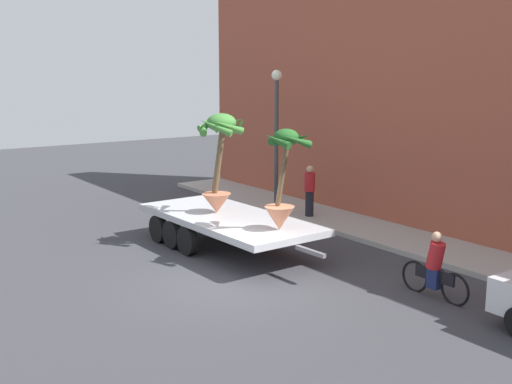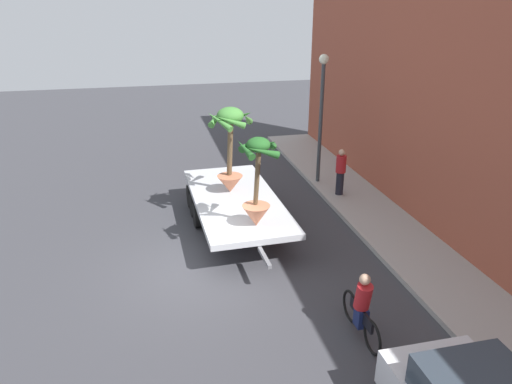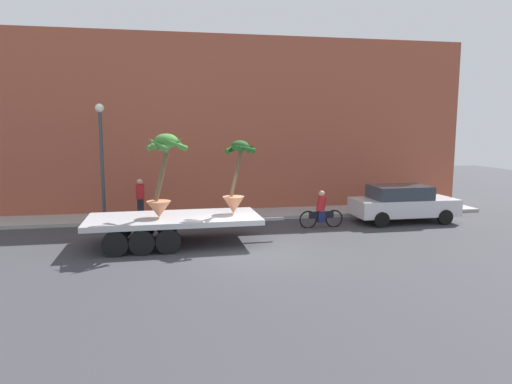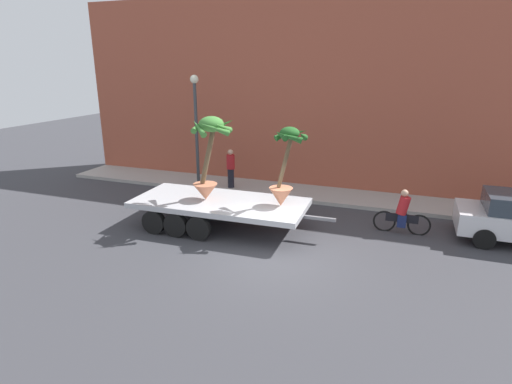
% 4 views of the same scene
% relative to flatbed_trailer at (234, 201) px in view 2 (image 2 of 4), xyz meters
% --- Properties ---
extents(ground_plane, '(60.00, 60.00, 0.00)m').
position_rel_flatbed_trailer_xyz_m(ground_plane, '(2.70, -1.47, -0.77)').
color(ground_plane, '#38383D').
extents(sidewalk, '(24.00, 2.20, 0.15)m').
position_rel_flatbed_trailer_xyz_m(sidewalk, '(2.70, 4.63, -0.70)').
color(sidewalk, '#A39E99').
rests_on(sidewalk, ground).
extents(building_facade, '(24.00, 1.20, 8.28)m').
position_rel_flatbed_trailer_xyz_m(building_facade, '(2.70, 6.33, 3.37)').
color(building_facade, '#9E4C38').
rests_on(building_facade, ground).
extents(flatbed_trailer, '(6.89, 2.74, 0.98)m').
position_rel_flatbed_trailer_xyz_m(flatbed_trailer, '(0.00, 0.00, 0.00)').
color(flatbed_trailer, '#B7BABF').
rests_on(flatbed_trailer, ground).
extents(potted_palm_rear, '(1.17, 1.14, 2.59)m').
position_rel_flatbed_trailer_xyz_m(potted_palm_rear, '(2.46, 0.19, 1.44)').
color(potted_palm_rear, '#C17251').
rests_on(potted_palm_rear, flatbed_trailer).
extents(potted_palm_middle, '(1.45, 1.51, 2.84)m').
position_rel_flatbed_trailer_xyz_m(potted_palm_middle, '(-0.08, -0.07, 1.83)').
color(potted_palm_middle, '#C17251').
rests_on(potted_palm_middle, flatbed_trailer).
extents(cyclist, '(1.84, 0.34, 1.54)m').
position_rel_flatbed_trailer_xyz_m(cyclist, '(6.11, 1.63, -0.11)').
color(cyclist, black).
rests_on(cyclist, ground).
extents(pedestrian_near_gate, '(0.36, 0.36, 1.71)m').
position_rel_flatbed_trailer_xyz_m(pedestrian_near_gate, '(-1.15, 4.13, 0.27)').
color(pedestrian_near_gate, black).
rests_on(pedestrian_near_gate, sidewalk).
extents(street_lamp, '(0.36, 0.36, 4.83)m').
position_rel_flatbed_trailer_xyz_m(street_lamp, '(-2.61, 3.83, 2.46)').
color(street_lamp, '#383D42').
rests_on(street_lamp, sidewalk).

